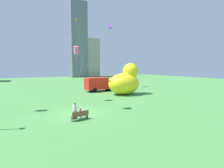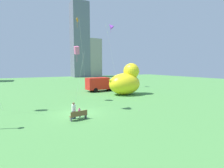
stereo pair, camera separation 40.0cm
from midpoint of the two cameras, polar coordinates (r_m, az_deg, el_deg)
The scene contains 10 objects.
ground_plane at distance 18.66m, azimuth -10.94°, elevation -9.94°, with size 140.00×140.00×0.00m, color #4D8D44.
park_bench at distance 16.29m, azimuth -10.78°, elevation -10.56°, with size 1.72×0.66×0.90m.
person_adult at distance 16.60m, azimuth -12.51°, elevation -8.74°, with size 0.40×0.40×1.64m.
person_child at distance 17.04m, azimuth -10.60°, elevation -9.56°, with size 0.24×0.24×0.99m.
giant_inflatable_duck at distance 30.27m, azimuth 5.19°, elevation 0.97°, with size 6.96×4.46×5.77m.
box_truck at distance 34.52m, azimuth -3.65°, elevation -0.07°, with size 6.61×2.83×2.85m.
city_skyline at distance 81.48m, azimuth -33.18°, elevation 11.44°, with size 74.98×20.45×36.39m.
kite_orange at distance 41.95m, azimuth -11.51°, elevation 19.75°, with size 2.22×2.33×16.74m.
kite_purple at distance 41.83m, azimuth -0.14°, elevation 19.45°, with size 2.93×2.74×15.65m.
kite_pink at distance 24.61m, azimuth -11.69°, elevation 11.32°, with size 1.57×1.63×8.10m.
Camera 2 is at (-5.00, -17.29, 5.08)m, focal length 26.32 mm.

